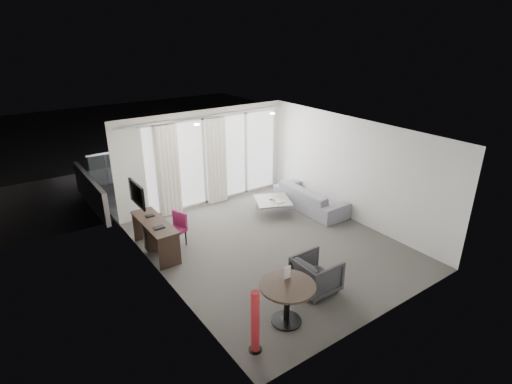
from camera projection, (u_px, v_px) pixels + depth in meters
floor at (271, 245)px, 9.06m from camera, size 5.00×6.00×0.00m
ceiling at (273, 133)px, 8.07m from camera, size 5.00×6.00×0.00m
wall_left at (162, 222)px, 7.23m from camera, size 0.00×6.00×2.60m
wall_right at (352, 170)px, 9.89m from camera, size 0.00×6.00×2.60m
wall_front at (387, 251)px, 6.30m from camera, size 5.00×0.00×2.60m
window_panel at (215, 159)px, 11.02m from camera, size 4.00×0.02×2.38m
window_frame at (215, 159)px, 11.00m from camera, size 4.10×0.06×2.44m
curtain_left at (169, 171)px, 10.12m from camera, size 0.60×0.20×2.38m
curtain_right at (217, 161)px, 10.86m from camera, size 0.60×0.20×2.38m
curtain_track at (206, 117)px, 10.25m from camera, size 4.80×0.04×0.04m
downlight_a at (197, 125)px, 8.80m from camera, size 0.12×0.12×0.02m
downlight_b at (272, 114)px, 9.92m from camera, size 0.12×0.12×0.02m
desk at (156, 237)px, 8.65m from camera, size 0.49×1.57×0.74m
tv at (137, 194)px, 8.33m from camera, size 0.05×0.80×0.50m
desk_chair at (175, 231)px, 8.86m from camera, size 0.54×0.53×0.79m
round_table at (287, 303)px, 6.57m from camera, size 1.15×1.15×0.73m
menu_card at (287, 279)px, 6.61m from camera, size 0.12×0.02×0.22m
red_lamp at (255, 322)px, 5.91m from camera, size 0.26×0.26×1.07m
tub_armchair at (316, 274)px, 7.38m from camera, size 0.76×0.74×0.69m
coffee_table at (273, 207)px, 10.52m from camera, size 1.15×1.15×0.39m
remote at (273, 202)px, 10.42m from camera, size 0.09×0.16×0.02m
magazine at (278, 203)px, 10.36m from camera, size 0.25×0.31×0.02m
sofa at (310, 198)px, 10.76m from camera, size 0.86×2.19×0.64m
terrace_slab at (193, 185)px, 12.64m from camera, size 5.60×3.00×0.12m
rattan_chair_a at (211, 165)px, 12.95m from camera, size 0.72×0.72×0.89m
rattan_chair_b at (228, 158)px, 13.71m from camera, size 0.70×0.70×0.86m
rattan_table at (232, 176)px, 12.48m from camera, size 0.53×0.53×0.51m
balustrade at (173, 157)px, 13.52m from camera, size 5.50×0.06×1.05m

